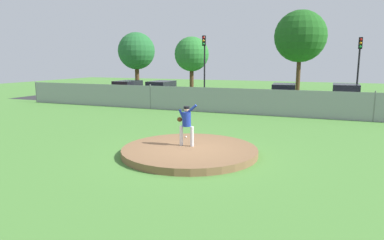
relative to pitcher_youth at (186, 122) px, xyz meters
name	(u,v)px	position (x,y,z in m)	size (l,w,h in m)	color
ground_plane	(232,126)	(0.23, 5.77, -1.16)	(80.00, 80.00, 0.00)	#4C8438
asphalt_strip	(262,106)	(0.23, 14.27, -1.16)	(44.00, 7.00, 0.01)	#2B2B2D
pitchers_mound	(190,151)	(0.23, -0.23, -1.04)	(4.93, 4.93, 0.25)	brown
pitcher_youth	(186,122)	(0.00, 0.00, 0.00)	(0.81, 0.32, 1.57)	silver
baseball	(186,137)	(-0.52, 1.21, -0.88)	(0.07, 0.07, 0.07)	white
chainlink_fence	(249,102)	(0.23, 9.77, -0.34)	(35.14, 0.07, 1.73)	gray
parked_car_slate	(161,92)	(-8.20, 14.30, -0.36)	(1.84, 4.69, 1.67)	slate
parked_car_navy	(284,96)	(1.79, 14.37, -0.36)	(2.08, 4.58, 1.69)	#161E4C
parked_car_red	(128,91)	(-11.23, 13.91, -0.37)	(1.93, 4.40, 1.66)	#A81919
parked_car_white	(345,98)	(5.93, 14.09, -0.32)	(1.88, 4.27, 1.79)	silver
traffic_cone_orange	(223,101)	(-2.85, 14.30, -0.90)	(0.40, 0.40, 0.55)	orange
traffic_light_near	(204,56)	(-5.73, 18.06, 2.58)	(0.28, 0.46, 5.55)	black
traffic_light_far	(359,59)	(6.93, 18.77, 2.34)	(0.28, 0.46, 5.15)	black
tree_slender_far	(136,51)	(-15.25, 22.31, 3.22)	(4.08, 4.08, 6.44)	#4C331E
tree_broad_left	(192,54)	(-8.77, 22.63, 2.84)	(3.62, 3.62, 5.83)	#4C331E
tree_broad_right	(300,36)	(1.95, 24.60, 4.53)	(5.07, 5.07, 8.24)	#4C331E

